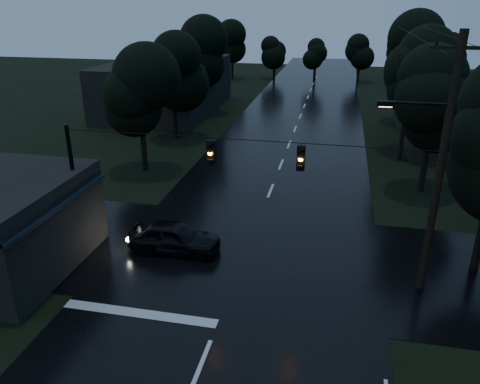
% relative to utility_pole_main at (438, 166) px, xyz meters
% --- Properties ---
extents(main_road, '(12.00, 120.00, 0.02)m').
position_rel_utility_pole_main_xyz_m(main_road, '(-7.41, 19.00, -5.26)').
color(main_road, black).
rests_on(main_road, ground).
extents(cross_street, '(60.00, 9.00, 0.02)m').
position_rel_utility_pole_main_xyz_m(cross_street, '(-7.41, 1.00, -5.26)').
color(cross_street, black).
rests_on(cross_street, ground).
extents(building_far_right, '(10.00, 14.00, 4.40)m').
position_rel_utility_pole_main_xyz_m(building_far_right, '(6.59, 23.00, -3.06)').
color(building_far_right, black).
rests_on(building_far_right, ground).
extents(building_far_left, '(10.00, 16.00, 5.00)m').
position_rel_utility_pole_main_xyz_m(building_far_left, '(-21.41, 29.00, -2.76)').
color(building_far_left, black).
rests_on(building_far_left, ground).
extents(utility_pole_main, '(3.50, 0.30, 10.00)m').
position_rel_utility_pole_main_xyz_m(utility_pole_main, '(0.00, 0.00, 0.00)').
color(utility_pole_main, black).
rests_on(utility_pole_main, ground).
extents(utility_pole_far, '(2.00, 0.30, 7.50)m').
position_rel_utility_pole_main_xyz_m(utility_pole_far, '(0.89, 17.00, -1.38)').
color(utility_pole_far, black).
rests_on(utility_pole_far, ground).
extents(anchor_pole_left, '(0.18, 0.18, 6.00)m').
position_rel_utility_pole_main_xyz_m(anchor_pole_left, '(-14.91, 0.00, -2.26)').
color(anchor_pole_left, black).
rests_on(anchor_pole_left, ground).
extents(span_signals, '(15.00, 0.37, 1.12)m').
position_rel_utility_pole_main_xyz_m(span_signals, '(-6.85, -0.01, -0.01)').
color(span_signals, black).
rests_on(span_signals, ground).
extents(tree_left_a, '(3.92, 3.92, 8.26)m').
position_rel_utility_pole_main_xyz_m(tree_left_a, '(-16.41, 11.00, -0.02)').
color(tree_left_a, black).
rests_on(tree_left_a, ground).
extents(tree_left_b, '(4.20, 4.20, 8.85)m').
position_rel_utility_pole_main_xyz_m(tree_left_b, '(-17.01, 19.00, 0.36)').
color(tree_left_b, black).
rests_on(tree_left_b, ground).
extents(tree_left_c, '(4.48, 4.48, 9.44)m').
position_rel_utility_pole_main_xyz_m(tree_left_c, '(-17.61, 29.00, 0.74)').
color(tree_left_c, black).
rests_on(tree_left_c, ground).
extents(tree_right_a, '(4.20, 4.20, 8.85)m').
position_rel_utility_pole_main_xyz_m(tree_right_a, '(1.59, 11.00, 0.36)').
color(tree_right_a, black).
rests_on(tree_right_a, ground).
extents(tree_right_b, '(4.48, 4.48, 9.44)m').
position_rel_utility_pole_main_xyz_m(tree_right_b, '(2.19, 19.00, 0.74)').
color(tree_right_b, black).
rests_on(tree_right_b, ground).
extents(tree_right_c, '(4.76, 4.76, 10.03)m').
position_rel_utility_pole_main_xyz_m(tree_right_c, '(2.79, 29.00, 1.11)').
color(tree_right_c, black).
rests_on(tree_right_c, ground).
extents(car, '(4.24, 1.74, 1.44)m').
position_rel_utility_pole_main_xyz_m(car, '(-10.66, 0.79, -4.54)').
color(car, black).
rests_on(car, ground).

